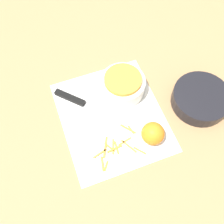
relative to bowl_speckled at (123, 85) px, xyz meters
name	(u,v)px	position (x,y,z in m)	size (l,w,h in m)	color
ground_plane	(112,117)	(0.08, -0.07, -0.04)	(4.00, 4.00, 0.00)	#9E754C
cutting_board	(112,116)	(0.08, -0.07, -0.04)	(0.39, 0.33, 0.01)	silver
bowl_speckled	(123,85)	(0.00, 0.00, 0.00)	(0.15, 0.15, 0.07)	silver
bowl_dark	(200,99)	(0.14, 0.23, -0.02)	(0.19, 0.19, 0.05)	black
knife	(78,101)	(-0.01, -0.16, -0.03)	(0.21, 0.20, 0.02)	black
orange_left	(153,133)	(0.20, 0.02, 0.00)	(0.07, 0.07, 0.07)	orange
peel_pile	(117,147)	(0.19, -0.09, -0.03)	(0.13, 0.16, 0.01)	orange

